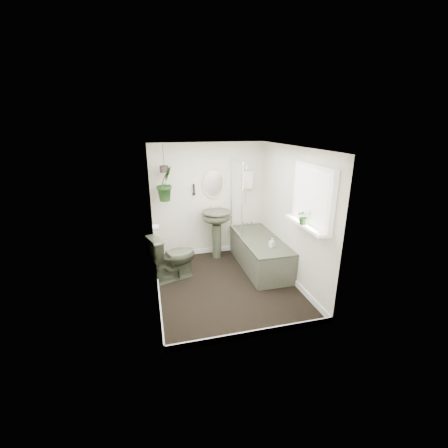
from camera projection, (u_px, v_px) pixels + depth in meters
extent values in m
cube|color=black|center=(226.00, 285.00, 5.18)|extent=(2.30, 2.80, 0.02)
cube|color=white|center=(227.00, 147.00, 4.43)|extent=(2.30, 2.80, 0.02)
cube|color=white|center=(209.00, 200.00, 6.10)|extent=(2.30, 0.02, 2.30)
cube|color=white|center=(257.00, 257.00, 3.51)|extent=(2.30, 0.02, 2.30)
cube|color=white|center=(152.00, 227.00, 4.53)|extent=(0.02, 2.80, 2.30)
cube|color=white|center=(292.00, 216.00, 5.08)|extent=(0.02, 2.80, 2.30)
cube|color=white|center=(226.00, 282.00, 5.16)|extent=(2.30, 2.80, 0.10)
cube|color=white|center=(247.00, 180.00, 6.10)|extent=(0.20, 0.10, 0.35)
ellipsoid|color=#C6B68C|center=(214.00, 183.00, 5.97)|extent=(0.46, 0.03, 0.62)
cylinder|color=black|center=(194.00, 189.00, 5.90)|extent=(0.04, 0.04, 0.22)
cylinder|color=white|center=(156.00, 227.00, 5.27)|extent=(0.11, 0.11, 0.11)
cube|color=white|center=(313.00, 197.00, 4.26)|extent=(0.08, 1.00, 0.90)
cube|color=white|center=(306.00, 225.00, 4.38)|extent=(0.18, 1.00, 0.04)
cube|color=white|center=(310.00, 197.00, 4.25)|extent=(0.01, 0.86, 0.76)
imported|color=#363C2B|center=(173.00, 256.00, 5.26)|extent=(0.93, 0.70, 0.84)
imported|color=black|center=(304.00, 217.00, 4.31)|extent=(0.24, 0.22, 0.23)
imported|color=black|center=(165.00, 183.00, 5.51)|extent=(0.44, 0.46, 0.65)
imported|color=#312323|center=(272.00, 243.00, 5.22)|extent=(0.10, 0.10, 0.17)
cylinder|color=black|center=(164.00, 169.00, 5.42)|extent=(0.16, 0.16, 0.12)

